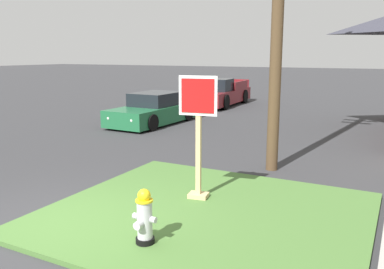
% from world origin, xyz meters
% --- Properties ---
extents(ground_plane, '(160.00, 160.00, 0.00)m').
position_xyz_m(ground_plane, '(0.00, 0.00, 0.00)').
color(ground_plane, '#333335').
extents(grass_corner_patch, '(5.33, 4.86, 0.08)m').
position_xyz_m(grass_corner_patch, '(1.90, 1.60, 0.04)').
color(grass_corner_patch, '#477033').
rests_on(grass_corner_patch, ground).
extents(fire_hydrant, '(0.38, 0.34, 0.82)m').
position_xyz_m(fire_hydrant, '(1.63, 0.11, 0.46)').
color(fire_hydrant, black).
rests_on(fire_hydrant, grass_corner_patch).
extents(stop_sign, '(0.72, 0.34, 2.31)m').
position_xyz_m(stop_sign, '(1.46, 2.15, 1.21)').
color(stop_sign, tan).
rests_on(stop_sign, grass_corner_patch).
extents(manhole_cover, '(0.70, 0.70, 0.02)m').
position_xyz_m(manhole_cover, '(-0.03, 3.56, 0.01)').
color(manhole_cover, black).
rests_on(manhole_cover, ground).
extents(parked_sedan_green, '(1.98, 4.32, 1.25)m').
position_xyz_m(parked_sedan_green, '(-4.08, 9.18, 0.54)').
color(parked_sedan_green, '#1E6038').
rests_on(parked_sedan_green, ground).
extents(pickup_truck_maroon, '(2.33, 5.30, 1.48)m').
position_xyz_m(pickup_truck_maroon, '(-4.21, 15.83, 0.62)').
color(pickup_truck_maroon, maroon).
rests_on(pickup_truck_maroon, ground).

